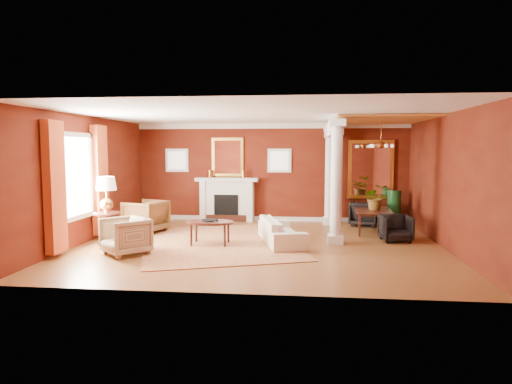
# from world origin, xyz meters

# --- Properties ---
(ground) EXTENTS (8.00, 8.00, 0.00)m
(ground) POSITION_xyz_m (0.00, 0.00, 0.00)
(ground) COLOR brown
(ground) RESTS_ON ground
(room_shell) EXTENTS (8.04, 7.04, 2.92)m
(room_shell) POSITION_xyz_m (0.00, 0.00, 2.02)
(room_shell) COLOR #581D0C
(room_shell) RESTS_ON ground
(fireplace) EXTENTS (1.85, 0.42, 1.29)m
(fireplace) POSITION_xyz_m (-1.30, 3.32, 0.65)
(fireplace) COLOR silver
(fireplace) RESTS_ON ground
(overmantel_mirror) EXTENTS (0.95, 0.07, 1.15)m
(overmantel_mirror) POSITION_xyz_m (-1.30, 3.45, 1.90)
(overmantel_mirror) COLOR #EBBA45
(overmantel_mirror) RESTS_ON fireplace
(flank_window_left) EXTENTS (0.70, 0.07, 0.70)m
(flank_window_left) POSITION_xyz_m (-2.85, 3.46, 1.80)
(flank_window_left) COLOR silver
(flank_window_left) RESTS_ON room_shell
(flank_window_right) EXTENTS (0.70, 0.07, 0.70)m
(flank_window_right) POSITION_xyz_m (0.25, 3.46, 1.80)
(flank_window_right) COLOR silver
(flank_window_right) RESTS_ON room_shell
(left_window) EXTENTS (0.21, 2.55, 2.60)m
(left_window) POSITION_xyz_m (-3.89, -0.60, 1.42)
(left_window) COLOR white
(left_window) RESTS_ON room_shell
(column_front) EXTENTS (0.36, 0.36, 2.80)m
(column_front) POSITION_xyz_m (1.70, 0.30, 1.43)
(column_front) COLOR silver
(column_front) RESTS_ON ground
(column_back) EXTENTS (0.36, 0.36, 2.80)m
(column_back) POSITION_xyz_m (1.70, 3.00, 1.43)
(column_back) COLOR silver
(column_back) RESTS_ON ground
(header_beam) EXTENTS (0.30, 3.20, 0.32)m
(header_beam) POSITION_xyz_m (1.70, 1.90, 2.62)
(header_beam) COLOR silver
(header_beam) RESTS_ON column_front
(amber_ceiling) EXTENTS (2.30, 3.40, 0.04)m
(amber_ceiling) POSITION_xyz_m (2.85, 1.75, 2.87)
(amber_ceiling) COLOR #C77E3A
(amber_ceiling) RESTS_ON room_shell
(dining_mirror) EXTENTS (1.30, 0.07, 1.70)m
(dining_mirror) POSITION_xyz_m (2.90, 3.45, 1.55)
(dining_mirror) COLOR #EBBA45
(dining_mirror) RESTS_ON room_shell
(chandelier) EXTENTS (0.60, 0.62, 0.75)m
(chandelier) POSITION_xyz_m (2.90, 1.80, 2.25)
(chandelier) COLOR #BA7D3A
(chandelier) RESTS_ON room_shell
(crown_trim) EXTENTS (8.00, 0.08, 0.16)m
(crown_trim) POSITION_xyz_m (0.00, 3.46, 2.82)
(crown_trim) COLOR silver
(crown_trim) RESTS_ON room_shell
(base_trim) EXTENTS (8.00, 0.08, 0.12)m
(base_trim) POSITION_xyz_m (0.00, 3.46, 0.06)
(base_trim) COLOR silver
(base_trim) RESTS_ON ground
(rug) EXTENTS (4.54, 5.21, 0.02)m
(rug) POSITION_xyz_m (-1.00, 0.10, 0.01)
(rug) COLOR maroon
(rug) RESTS_ON ground
(sofa) EXTENTS (1.06, 2.04, 0.77)m
(sofa) POSITION_xyz_m (0.49, 0.18, 0.38)
(sofa) COLOR beige
(sofa) RESTS_ON ground
(armchair_leopard) EXTENTS (1.08, 1.12, 0.92)m
(armchair_leopard) POSITION_xyz_m (-3.06, 1.20, 0.46)
(armchair_leopard) COLOR black
(armchair_leopard) RESTS_ON ground
(armchair_stripe) EXTENTS (1.11, 1.11, 0.83)m
(armchair_stripe) POSITION_xyz_m (-2.62, -1.23, 0.42)
(armchair_stripe) COLOR tan
(armchair_stripe) RESTS_ON ground
(coffee_table) EXTENTS (1.07, 1.07, 0.54)m
(coffee_table) POSITION_xyz_m (-1.10, -0.13, 0.49)
(coffee_table) COLOR black
(coffee_table) RESTS_ON ground
(coffee_book) EXTENTS (0.17, 0.08, 0.24)m
(coffee_book) POSITION_xyz_m (-1.13, -0.20, 0.66)
(coffee_book) COLOR black
(coffee_book) RESTS_ON coffee_table
(side_table) EXTENTS (0.61, 0.61, 1.53)m
(side_table) POSITION_xyz_m (-3.44, -0.24, 1.03)
(side_table) COLOR black
(side_table) RESTS_ON ground
(dining_table) EXTENTS (0.68, 1.67, 0.91)m
(dining_table) POSITION_xyz_m (2.80, 1.91, 0.46)
(dining_table) COLOR black
(dining_table) RESTS_ON ground
(dining_chair_near) EXTENTS (0.73, 0.69, 0.68)m
(dining_chair_near) POSITION_xyz_m (3.11, 0.71, 0.34)
(dining_chair_near) COLOR black
(dining_chair_near) RESTS_ON ground
(dining_chair_far) EXTENTS (0.89, 0.86, 0.76)m
(dining_chair_far) POSITION_xyz_m (2.65, 2.82, 0.38)
(dining_chair_far) COLOR black
(dining_chair_far) RESTS_ON ground
(green_urn) EXTENTS (0.42, 0.42, 1.00)m
(green_urn) POSITION_xyz_m (3.50, 3.00, 0.39)
(green_urn) COLOR #14401A
(green_urn) RESTS_ON ground
(potted_plant) EXTENTS (0.65, 0.71, 0.51)m
(potted_plant) POSITION_xyz_m (2.82, 1.86, 1.17)
(potted_plant) COLOR #26591E
(potted_plant) RESTS_ON dining_table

